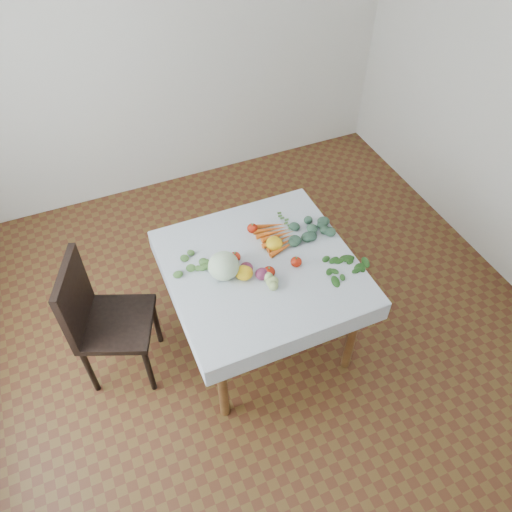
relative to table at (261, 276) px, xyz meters
The scene contains 19 objects.
ground 0.65m from the table, ahead, with size 4.00×4.00×0.00m, color brown.
back_wall 2.12m from the table, 90.00° to the left, with size 4.00×0.04×2.70m, color silver.
table is the anchor object (origin of this frame).
tablecloth 0.10m from the table, ahead, with size 1.12×1.12×0.01m, color white.
chair 1.02m from the table, 169.67° to the left, with size 0.57×0.57×0.96m.
cabbage 0.30m from the table, behind, with size 0.19×0.19×0.17m, color #B7C9A8.
tomato_a 0.33m from the table, 77.63° to the left, with size 0.07×0.07×0.06m, color #AD1E0B.
tomato_b 0.25m from the table, 22.98° to the right, with size 0.07×0.07×0.06m, color #AD1E0B.
tomato_c 0.21m from the table, 142.30° to the left, with size 0.07×0.07×0.06m, color #AD1E0B.
tomato_d 0.16m from the table, 85.84° to the right, with size 0.08×0.08×0.07m, color #AD1E0B.
heirloom_back 0.22m from the table, 38.94° to the left, with size 0.11×0.11×0.08m, color yellow.
heirloom_front 0.20m from the table, 161.37° to the right, with size 0.11×0.11×0.08m, color yellow.
onion_a 0.17m from the table, 111.71° to the right, with size 0.08×0.08×0.07m, color #5C1A3D.
onion_b 0.17m from the table, behind, with size 0.08×0.08×0.07m, color #5C1A3D.
tomatillo_cluster 0.24m from the table, 111.96° to the right, with size 0.13×0.13×0.05m.
carrot_bunch 0.28m from the table, 44.06° to the left, with size 0.23×0.31×0.03m.
kale_bunch 0.44m from the table, 15.79° to the left, with size 0.30×0.29×0.04m.
basil_bunch 0.53m from the table, 23.43° to the right, with size 0.29×0.21×0.01m.
dill_bunch 0.45m from the table, 155.33° to the left, with size 0.23×0.17×0.02m.
Camera 1 is at (-0.84, -1.86, 3.00)m, focal length 35.00 mm.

